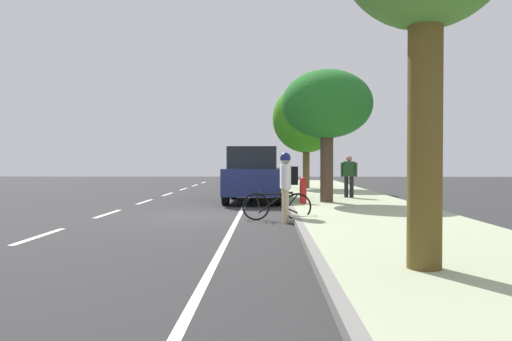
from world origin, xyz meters
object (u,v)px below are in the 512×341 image
object	(u,v)px
parked_suv_dark_blue_nearest	(254,174)
street_tree_mid_block	(327,105)
parked_sedan_green_second	(261,176)
cyclist_with_backpack	(287,180)
pedestrian_on_phone	(349,174)
street_tree_far_end	(306,119)
bicycle_at_curb	(277,206)
parked_sedan_white_mid	(262,173)
fire_hydrant	(303,190)

from	to	relation	value
parked_suv_dark_blue_nearest	street_tree_mid_block	world-z (taller)	street_tree_mid_block
parked_sedan_green_second	cyclist_with_backpack	distance (m)	13.70
cyclist_with_backpack	pedestrian_on_phone	distance (m)	6.94
street_tree_mid_block	cyclist_with_backpack	bearing A→B (deg)	-108.72
parked_suv_dark_blue_nearest	street_tree_far_end	distance (m)	7.64
parked_suv_dark_blue_nearest	bicycle_at_curb	distance (m)	5.83
bicycle_at_curb	cyclist_with_backpack	bearing A→B (deg)	-63.31
parked_suv_dark_blue_nearest	street_tree_far_end	size ratio (longest dim) A/B	0.91
street_tree_far_end	street_tree_mid_block	bearing A→B (deg)	-90.00
parked_sedan_white_mid	pedestrian_on_phone	size ratio (longest dim) A/B	2.88
parked_sedan_white_mid	bicycle_at_curb	distance (m)	19.41
parked_sedan_green_second	cyclist_with_backpack	xyz separation A→B (m)	(0.81, -13.67, 0.28)
parked_sedan_green_second	street_tree_far_end	size ratio (longest dim) A/B	0.85
pedestrian_on_phone	fire_hydrant	xyz separation A→B (m)	(-1.88, -2.65, -0.44)
bicycle_at_curb	street_tree_far_end	bearing A→B (deg)	82.24
parked_sedan_green_second	fire_hydrant	xyz separation A→B (m)	(1.47, -9.86, -0.18)
street_tree_far_end	parked_sedan_white_mid	bearing A→B (deg)	108.57
cyclist_with_backpack	fire_hydrant	world-z (taller)	cyclist_with_backpack
parked_suv_dark_blue_nearest	cyclist_with_backpack	xyz separation A→B (m)	(0.96, -6.20, 0.00)
bicycle_at_curb	fire_hydrant	bearing A→B (deg)	75.10
bicycle_at_curb	street_tree_mid_block	bearing A→B (deg)	66.49
bicycle_at_curb	cyclist_with_backpack	size ratio (longest dim) A/B	1.02
street_tree_far_end	parked_suv_dark_blue_nearest	bearing A→B (deg)	-109.83
parked_suv_dark_blue_nearest	street_tree_far_end	world-z (taller)	street_tree_far_end
parked_sedan_green_second	street_tree_mid_block	distance (m)	9.92
parked_sedan_green_second	pedestrian_on_phone	distance (m)	7.96
street_tree_mid_block	street_tree_far_end	size ratio (longest dim) A/B	0.83
street_tree_mid_block	fire_hydrant	xyz separation A→B (m)	(-0.81, -0.56, -2.74)
parked_sedan_green_second	parked_sedan_white_mid	world-z (taller)	same
street_tree_far_end	fire_hydrant	bearing A→B (deg)	-95.06
pedestrian_on_phone	fire_hydrant	world-z (taller)	pedestrian_on_phone
parked_suv_dark_blue_nearest	parked_sedan_white_mid	xyz separation A→B (m)	(0.13, 13.65, -0.27)
parked_suv_dark_blue_nearest	fire_hydrant	size ratio (longest dim) A/B	5.65
parked_suv_dark_blue_nearest	bicycle_at_curb	size ratio (longest dim) A/B	2.74
parked_sedan_green_second	pedestrian_on_phone	size ratio (longest dim) A/B	2.85
parked_sedan_white_mid	fire_hydrant	world-z (taller)	parked_sedan_white_mid
parked_sedan_green_second	cyclist_with_backpack	bearing A→B (deg)	-86.63
parked_suv_dark_blue_nearest	street_tree_mid_block	xyz separation A→B (m)	(2.44, -1.83, 2.29)
bicycle_at_curb	fire_hydrant	size ratio (longest dim) A/B	2.06
parked_sedan_white_mid	bicycle_at_curb	size ratio (longest dim) A/B	2.58
parked_suv_dark_blue_nearest	parked_sedan_green_second	xyz separation A→B (m)	(0.15, 7.47, -0.27)
street_tree_mid_block	fire_hydrant	bearing A→B (deg)	-145.42
parked_sedan_green_second	street_tree_mid_block	size ratio (longest dim) A/B	1.02
pedestrian_on_phone	fire_hydrant	size ratio (longest dim) A/B	1.85
parked_suv_dark_blue_nearest	fire_hydrant	bearing A→B (deg)	-55.74
pedestrian_on_phone	cyclist_with_backpack	bearing A→B (deg)	-111.55
bicycle_at_curb	street_tree_mid_block	distance (m)	5.19
fire_hydrant	street_tree_far_end	bearing A→B (deg)	84.94
street_tree_far_end	fire_hydrant	xyz separation A→B (m)	(-0.81, -9.15, -3.04)
parked_sedan_green_second	parked_suv_dark_blue_nearest	bearing A→B (deg)	-91.18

